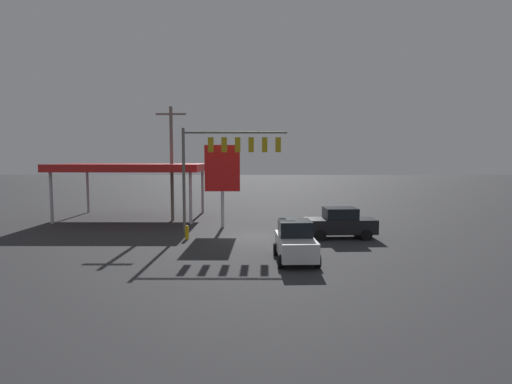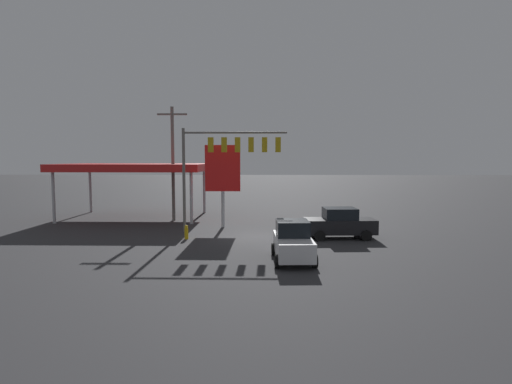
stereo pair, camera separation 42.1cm
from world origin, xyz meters
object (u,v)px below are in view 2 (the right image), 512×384
object	(u,v)px
sedan_waiting	(340,223)
fire_hydrant	(186,232)
traffic_signal_assembly	(229,152)
hatchback_crossing	(293,242)
utility_pole	(173,161)
price_sign	(223,171)

from	to	relation	value
sedan_waiting	fire_hydrant	distance (m)	9.69
traffic_signal_assembly	hatchback_crossing	distance (m)	9.71
traffic_signal_assembly	utility_pole	size ratio (longest dim) A/B	0.77
traffic_signal_assembly	fire_hydrant	bearing A→B (deg)	44.76
price_sign	hatchback_crossing	bearing A→B (deg)	114.82
traffic_signal_assembly	sedan_waiting	distance (m)	8.71
traffic_signal_assembly	fire_hydrant	distance (m)	6.16
utility_pole	price_sign	distance (m)	5.44
traffic_signal_assembly	price_sign	bearing A→B (deg)	-71.38
price_sign	hatchback_crossing	size ratio (longest dim) A/B	1.56
price_sign	sedan_waiting	world-z (taller)	price_sign
traffic_signal_assembly	hatchback_crossing	bearing A→B (deg)	116.29
traffic_signal_assembly	price_sign	distance (m)	2.44
sedan_waiting	hatchback_crossing	xyz separation A→B (m)	(3.36, 5.70, -0.00)
sedan_waiting	price_sign	bearing A→B (deg)	-29.69
fire_hydrant	price_sign	bearing A→B (deg)	-112.76
traffic_signal_assembly	sedan_waiting	world-z (taller)	traffic_signal_assembly
hatchback_crossing	fire_hydrant	world-z (taller)	hatchback_crossing
hatchback_crossing	price_sign	bearing A→B (deg)	-157.64
price_sign	fire_hydrant	distance (m)	6.05
utility_pole	sedan_waiting	world-z (taller)	utility_pole
hatchback_crossing	fire_hydrant	distance (m)	8.20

